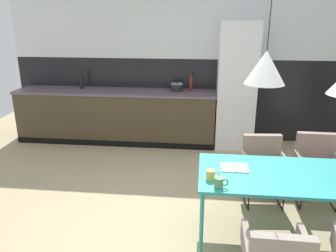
{
  "coord_description": "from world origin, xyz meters",
  "views": [
    {
      "loc": [
        0.01,
        -2.88,
        2.15
      ],
      "look_at": [
        -0.4,
        0.92,
        0.87
      ],
      "focal_mm": 35.46,
      "sensor_mm": 36.0,
      "label": 1
    }
  ],
  "objects_px": {
    "open_book": "(234,168)",
    "pendant_lamp_over_table_near": "(265,67)",
    "cooking_pot": "(177,87)",
    "bottle_wine_green": "(82,81)",
    "armchair_by_stool": "(263,161)",
    "mug_short_terracotta": "(211,175)",
    "dining_table": "(295,179)",
    "refrigerator_column": "(236,86)",
    "mug_glass_clear": "(219,183)",
    "bottle_oil_tall": "(191,84)",
    "armchair_head_of_table": "(317,160)"
  },
  "relations": [
    {
      "from": "dining_table",
      "to": "pendant_lamp_over_table_near",
      "type": "distance_m",
      "value": 1.09
    },
    {
      "from": "refrigerator_column",
      "to": "armchair_by_stool",
      "type": "distance_m",
      "value": 1.87
    },
    {
      "from": "armchair_head_of_table",
      "to": "mug_short_terracotta",
      "type": "xyz_separation_m",
      "value": [
        -1.28,
        -1.04,
        0.26
      ]
    },
    {
      "from": "mug_short_terracotta",
      "to": "bottle_oil_tall",
      "type": "height_order",
      "value": "bottle_oil_tall"
    },
    {
      "from": "dining_table",
      "to": "refrigerator_column",
      "type": "bearing_deg",
      "value": 97.85
    },
    {
      "from": "armchair_by_stool",
      "to": "mug_glass_clear",
      "type": "distance_m",
      "value": 1.3
    },
    {
      "from": "mug_short_terracotta",
      "to": "armchair_by_stool",
      "type": "bearing_deg",
      "value": 56.9
    },
    {
      "from": "bottle_wine_green",
      "to": "pendant_lamp_over_table_near",
      "type": "xyz_separation_m",
      "value": [
        2.67,
        -2.64,
        0.68
      ]
    },
    {
      "from": "open_book",
      "to": "pendant_lamp_over_table_near",
      "type": "distance_m",
      "value": 1.0
    },
    {
      "from": "pendant_lamp_over_table_near",
      "to": "dining_table",
      "type": "bearing_deg",
      "value": -6.46
    },
    {
      "from": "cooking_pot",
      "to": "bottle_wine_green",
      "type": "bearing_deg",
      "value": 179.55
    },
    {
      "from": "bottle_oil_tall",
      "to": "pendant_lamp_over_table_near",
      "type": "bearing_deg",
      "value": -74.32
    },
    {
      "from": "refrigerator_column",
      "to": "mug_short_terracotta",
      "type": "xyz_separation_m",
      "value": [
        -0.44,
        -2.77,
        -0.26
      ]
    },
    {
      "from": "dining_table",
      "to": "open_book",
      "type": "bearing_deg",
      "value": 172.08
    },
    {
      "from": "open_book",
      "to": "bottle_wine_green",
      "type": "bearing_deg",
      "value": 133.51
    },
    {
      "from": "refrigerator_column",
      "to": "mug_short_terracotta",
      "type": "relative_size",
      "value": 16.94
    },
    {
      "from": "mug_short_terracotta",
      "to": "mug_glass_clear",
      "type": "distance_m",
      "value": 0.16
    },
    {
      "from": "mug_short_terracotta",
      "to": "cooking_pot",
      "type": "relative_size",
      "value": 0.58
    },
    {
      "from": "cooking_pot",
      "to": "bottle_wine_green",
      "type": "distance_m",
      "value": 1.69
    },
    {
      "from": "mug_glass_clear",
      "to": "dining_table",
      "type": "bearing_deg",
      "value": 24.17
    },
    {
      "from": "mug_glass_clear",
      "to": "bottle_oil_tall",
      "type": "height_order",
      "value": "bottle_oil_tall"
    },
    {
      "from": "open_book",
      "to": "pendant_lamp_over_table_near",
      "type": "xyz_separation_m",
      "value": [
        0.2,
        -0.04,
        0.98
      ]
    },
    {
      "from": "armchair_by_stool",
      "to": "bottle_oil_tall",
      "type": "bearing_deg",
      "value": -68.23
    },
    {
      "from": "dining_table",
      "to": "mug_short_terracotta",
      "type": "xyz_separation_m",
      "value": [
        -0.8,
        -0.18,
        0.09
      ]
    },
    {
      "from": "pendant_lamp_over_table_near",
      "to": "armchair_head_of_table",
      "type": "bearing_deg",
      "value": 44.09
    },
    {
      "from": "mug_glass_clear",
      "to": "bottle_wine_green",
      "type": "bearing_deg",
      "value": 127.49
    },
    {
      "from": "mug_glass_clear",
      "to": "bottle_oil_tall",
      "type": "bearing_deg",
      "value": 97.19
    },
    {
      "from": "dining_table",
      "to": "cooking_pot",
      "type": "bearing_deg",
      "value": 116.77
    },
    {
      "from": "armchair_head_of_table",
      "to": "mug_glass_clear",
      "type": "bearing_deg",
      "value": 45.24
    },
    {
      "from": "pendant_lamp_over_table_near",
      "to": "mug_short_terracotta",
      "type": "bearing_deg",
      "value": -152.61
    },
    {
      "from": "armchair_by_stool",
      "to": "mug_short_terracotta",
      "type": "relative_size",
      "value": 6.45
    },
    {
      "from": "refrigerator_column",
      "to": "cooking_pot",
      "type": "bearing_deg",
      "value": 175.29
    },
    {
      "from": "armchair_by_stool",
      "to": "dining_table",
      "type": "bearing_deg",
      "value": 95.37
    },
    {
      "from": "refrigerator_column",
      "to": "bottle_oil_tall",
      "type": "distance_m",
      "value": 0.76
    },
    {
      "from": "dining_table",
      "to": "pendant_lamp_over_table_near",
      "type": "height_order",
      "value": "pendant_lamp_over_table_near"
    },
    {
      "from": "armchair_by_stool",
      "to": "bottle_oil_tall",
      "type": "xyz_separation_m",
      "value": [
        -0.96,
        1.89,
        0.53
      ]
    },
    {
      "from": "mug_short_terracotta",
      "to": "pendant_lamp_over_table_near",
      "type": "distance_m",
      "value": 1.06
    },
    {
      "from": "refrigerator_column",
      "to": "mug_glass_clear",
      "type": "bearing_deg",
      "value": -97.24
    },
    {
      "from": "dining_table",
      "to": "bottle_wine_green",
      "type": "relative_size",
      "value": 5.59
    },
    {
      "from": "refrigerator_column",
      "to": "mug_glass_clear",
      "type": "relative_size",
      "value": 16.98
    },
    {
      "from": "mug_glass_clear",
      "to": "pendant_lamp_over_table_near",
      "type": "bearing_deg",
      "value": 45.22
    },
    {
      "from": "dining_table",
      "to": "open_book",
      "type": "relative_size",
      "value": 6.88
    },
    {
      "from": "cooking_pot",
      "to": "bottle_oil_tall",
      "type": "relative_size",
      "value": 0.7
    },
    {
      "from": "refrigerator_column",
      "to": "bottle_wine_green",
      "type": "relative_size",
      "value": 6.44
    },
    {
      "from": "armchair_by_stool",
      "to": "open_book",
      "type": "relative_size",
      "value": 3.01
    },
    {
      "from": "cooking_pot",
      "to": "refrigerator_column",
      "type": "bearing_deg",
      "value": -4.71
    },
    {
      "from": "open_book",
      "to": "mug_short_terracotta",
      "type": "height_order",
      "value": "mug_short_terracotta"
    },
    {
      "from": "bottle_oil_tall",
      "to": "bottle_wine_green",
      "type": "xyz_separation_m",
      "value": [
        -1.92,
        -0.02,
        0.0
      ]
    },
    {
      "from": "armchair_head_of_table",
      "to": "pendant_lamp_over_table_near",
      "type": "height_order",
      "value": "pendant_lamp_over_table_near"
    },
    {
      "from": "dining_table",
      "to": "cooking_pot",
      "type": "xyz_separation_m",
      "value": [
        -1.34,
        2.66,
        0.29
      ]
    }
  ]
}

